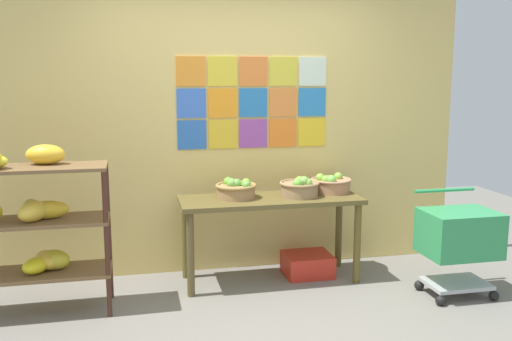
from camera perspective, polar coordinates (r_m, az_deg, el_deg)
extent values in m
cube|color=#E3C46C|center=(4.99, -2.41, 5.97)|extent=(4.25, 0.06, 2.86)
cube|color=orange|center=(4.89, -6.68, 10.04)|extent=(0.25, 0.01, 0.25)
cube|color=yellow|center=(4.92, -3.46, 10.08)|extent=(0.25, 0.01, 0.25)
cube|color=orange|center=(4.98, -0.30, 10.09)|extent=(0.25, 0.01, 0.25)
cube|color=yellow|center=(5.04, 2.79, 10.07)|extent=(0.25, 0.01, 0.25)
cube|color=silver|center=(5.12, 5.80, 10.03)|extent=(0.25, 0.01, 0.25)
cube|color=#3B6CCF|center=(4.89, -6.62, 6.83)|extent=(0.25, 0.01, 0.25)
cube|color=orange|center=(4.93, -3.43, 6.90)|extent=(0.25, 0.01, 0.25)
cube|color=#2874BA|center=(4.98, -0.29, 6.94)|extent=(0.25, 0.01, 0.25)
cube|color=orange|center=(5.04, 2.77, 6.96)|extent=(0.25, 0.01, 0.25)
cube|color=#2C7EC4|center=(5.12, 5.75, 6.96)|extent=(0.25, 0.01, 0.25)
cube|color=#2D66BA|center=(4.91, -6.56, 3.64)|extent=(0.25, 0.01, 0.25)
cube|color=gold|center=(4.95, -3.40, 3.73)|extent=(0.25, 0.01, 0.25)
cube|color=purple|center=(5.00, -0.29, 3.80)|extent=(0.25, 0.01, 0.25)
cube|color=orange|center=(5.06, 2.74, 3.87)|extent=(0.25, 0.01, 0.25)
cube|color=yellow|center=(5.14, 5.70, 3.92)|extent=(0.25, 0.01, 0.25)
cylinder|color=#412318|center=(4.19, -14.98, -7.25)|extent=(0.04, 0.04, 1.11)
cylinder|color=#412318|center=(4.54, -14.80, -5.94)|extent=(0.04, 0.04, 1.11)
cube|color=brown|center=(4.48, -21.01, -9.74)|extent=(1.00, 0.40, 0.03)
ellipsoid|color=yellow|center=(4.43, -21.58, -9.02)|extent=(0.25, 0.26, 0.12)
ellipsoid|color=gold|center=(4.47, -19.89, -8.55)|extent=(0.28, 0.24, 0.15)
ellipsoid|color=yellow|center=(4.50, -20.60, -8.55)|extent=(0.24, 0.29, 0.14)
cube|color=brown|center=(4.37, -21.31, -4.86)|extent=(1.00, 0.40, 0.02)
ellipsoid|color=yellow|center=(4.31, -21.76, -3.92)|extent=(0.27, 0.29, 0.15)
ellipsoid|color=gold|center=(4.43, -21.95, -3.61)|extent=(0.17, 0.26, 0.14)
ellipsoid|color=yellow|center=(4.36, -20.48, -3.77)|extent=(0.30, 0.13, 0.13)
cube|color=brown|center=(4.30, -21.63, 0.23)|extent=(1.00, 0.40, 0.02)
ellipsoid|color=yellow|center=(4.35, -20.69, 1.55)|extent=(0.31, 0.22, 0.15)
cube|color=brown|center=(4.74, 1.48, -3.00)|extent=(1.53, 0.56, 0.04)
cylinder|color=brown|center=(4.51, -6.70, -8.54)|extent=(0.06, 0.06, 0.69)
cylinder|color=brown|center=(4.85, 10.29, -7.33)|extent=(0.06, 0.06, 0.69)
cylinder|color=brown|center=(4.92, -7.23, -6.98)|extent=(0.06, 0.06, 0.69)
cylinder|color=brown|center=(5.24, 8.44, -6.01)|extent=(0.06, 0.06, 0.69)
cylinder|color=#947651|center=(4.78, 4.44, -1.98)|extent=(0.32, 0.32, 0.11)
torus|color=#98754E|center=(4.77, 4.45, -1.31)|extent=(0.34, 0.34, 0.03)
sphere|color=#7DB944|center=(4.78, 4.26, -1.18)|extent=(0.06, 0.06, 0.06)
sphere|color=#66B83D|center=(4.68, 4.25, -1.35)|extent=(0.08, 0.08, 0.08)
sphere|color=#76B24A|center=(4.74, 5.28, -1.28)|extent=(0.08, 0.08, 0.08)
sphere|color=#79BF34|center=(4.77, 4.48, -1.15)|extent=(0.09, 0.09, 0.09)
sphere|color=#73C236|center=(4.77, 4.47, -1.09)|extent=(0.08, 0.08, 0.08)
sphere|color=#78AF4B|center=(4.73, 4.92, -1.11)|extent=(0.09, 0.09, 0.09)
cylinder|color=#9E774A|center=(4.71, -2.05, -2.18)|extent=(0.32, 0.32, 0.11)
torus|color=#9E7B44|center=(4.70, -2.05, -1.55)|extent=(0.35, 0.35, 0.03)
sphere|color=#69B93A|center=(4.70, -2.15, -1.47)|extent=(0.07, 0.07, 0.07)
sphere|color=#6CB24C|center=(4.65, -1.00, -1.46)|extent=(0.07, 0.07, 0.07)
sphere|color=#79B436|center=(4.70, -1.00, -1.27)|extent=(0.08, 0.08, 0.08)
sphere|color=#6BAF4C|center=(4.69, -2.00, -1.32)|extent=(0.08, 0.08, 0.08)
sphere|color=#72B747|center=(4.69, -2.51, -1.31)|extent=(0.08, 0.08, 0.08)
sphere|color=#67BB33|center=(4.78, -2.84, -1.16)|extent=(0.08, 0.08, 0.08)
cylinder|color=#AE7B55|center=(4.99, 7.65, -1.56)|extent=(0.34, 0.34, 0.11)
torus|color=#A97A5B|center=(4.98, 7.66, -0.94)|extent=(0.36, 0.36, 0.02)
sphere|color=#70C34B|center=(4.91, 7.72, -0.94)|extent=(0.08, 0.08, 0.08)
sphere|color=#6FB137|center=(4.92, 7.14, -0.96)|extent=(0.08, 0.08, 0.08)
sphere|color=#7CAC3A|center=(4.97, 6.57, -0.78)|extent=(0.09, 0.09, 0.09)
sphere|color=#7AB53B|center=(5.05, 8.39, -0.64)|extent=(0.08, 0.08, 0.08)
cube|color=red|center=(5.04, 5.27, -9.52)|extent=(0.41, 0.36, 0.19)
sphere|color=black|center=(4.63, 18.31, -12.49)|extent=(0.08, 0.08, 0.08)
sphere|color=black|center=(4.88, 23.11, -11.65)|extent=(0.08, 0.08, 0.08)
sphere|color=black|center=(4.90, 16.32, -11.17)|extent=(0.08, 0.08, 0.08)
sphere|color=black|center=(5.13, 20.95, -10.47)|extent=(0.08, 0.08, 0.08)
cube|color=#A5A8AD|center=(4.86, 19.74, -10.77)|extent=(0.48, 0.35, 0.03)
cube|color=#2F9454|center=(4.73, 20.03, -6.02)|extent=(0.56, 0.43, 0.36)
cylinder|color=#2F9454|center=(4.87, 18.69, -1.91)|extent=(0.54, 0.03, 0.03)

